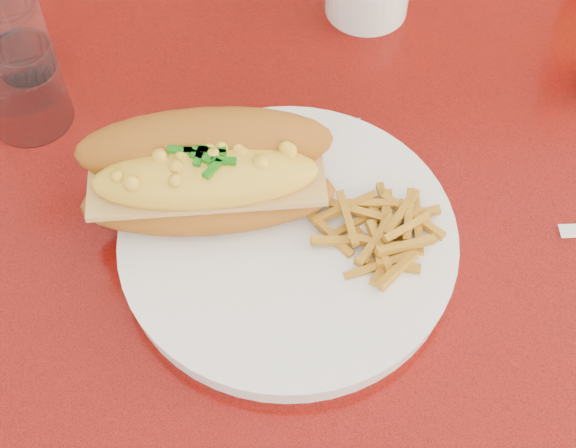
{
  "coord_description": "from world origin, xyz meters",
  "views": [
    {
      "loc": [
        -0.07,
        -0.51,
        1.4
      ],
      "look_at": [
        -0.08,
        -0.12,
        0.81
      ],
      "focal_mm": 50.0,
      "sensor_mm": 36.0,
      "label": 1
    }
  ],
  "objects_px": {
    "dinner_plate": "(288,241)",
    "diner_table": "(362,239)",
    "fork": "(356,183)",
    "water_tumbler": "(14,67)",
    "mac_hoagie": "(206,173)",
    "sauce_cup_left": "(24,57)"
  },
  "relations": [
    {
      "from": "dinner_plate",
      "to": "water_tumbler",
      "type": "distance_m",
      "value": 0.32
    },
    {
      "from": "diner_table",
      "to": "dinner_plate",
      "type": "xyz_separation_m",
      "value": [
        -0.08,
        -0.12,
        0.17
      ]
    },
    {
      "from": "diner_table",
      "to": "water_tumbler",
      "type": "distance_m",
      "value": 0.43
    },
    {
      "from": "mac_hoagie",
      "to": "dinner_plate",
      "type": "bearing_deg",
      "value": -32.16
    },
    {
      "from": "fork",
      "to": "water_tumbler",
      "type": "height_order",
      "value": "water_tumbler"
    },
    {
      "from": "fork",
      "to": "sauce_cup_left",
      "type": "height_order",
      "value": "sauce_cup_left"
    },
    {
      "from": "diner_table",
      "to": "water_tumbler",
      "type": "relative_size",
      "value": 8.39
    },
    {
      "from": "fork",
      "to": "sauce_cup_left",
      "type": "xyz_separation_m",
      "value": [
        -0.36,
        0.16,
        -0.01
      ]
    },
    {
      "from": "dinner_plate",
      "to": "sauce_cup_left",
      "type": "distance_m",
      "value": 0.37
    },
    {
      "from": "sauce_cup_left",
      "to": "dinner_plate",
      "type": "bearing_deg",
      "value": -36.84
    },
    {
      "from": "diner_table",
      "to": "mac_hoagie",
      "type": "relative_size",
      "value": 5.05
    },
    {
      "from": "sauce_cup_left",
      "to": "mac_hoagie",
      "type": "bearing_deg",
      "value": -40.2
    },
    {
      "from": "dinner_plate",
      "to": "diner_table",
      "type": "bearing_deg",
      "value": 54.82
    },
    {
      "from": "sauce_cup_left",
      "to": "water_tumbler",
      "type": "height_order",
      "value": "water_tumbler"
    },
    {
      "from": "diner_table",
      "to": "sauce_cup_left",
      "type": "relative_size",
      "value": 19.26
    },
    {
      "from": "sauce_cup_left",
      "to": "water_tumbler",
      "type": "distance_m",
      "value": 0.09
    },
    {
      "from": "diner_table",
      "to": "dinner_plate",
      "type": "relative_size",
      "value": 3.47
    },
    {
      "from": "sauce_cup_left",
      "to": "fork",
      "type": "bearing_deg",
      "value": -24.0
    },
    {
      "from": "diner_table",
      "to": "sauce_cup_left",
      "type": "xyz_separation_m",
      "value": [
        -0.38,
        0.1,
        0.18
      ]
    },
    {
      "from": "dinner_plate",
      "to": "fork",
      "type": "height_order",
      "value": "same"
    },
    {
      "from": "mac_hoagie",
      "to": "fork",
      "type": "distance_m",
      "value": 0.15
    },
    {
      "from": "mac_hoagie",
      "to": "fork",
      "type": "bearing_deg",
      "value": 4.05
    }
  ]
}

